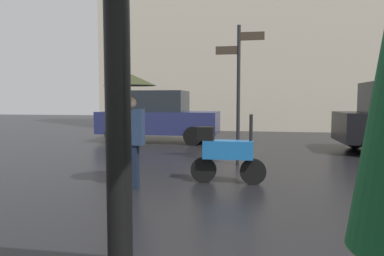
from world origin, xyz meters
name	(u,v)px	position (x,y,z in m)	size (l,w,h in m)	color
pedestrian_with_umbrella	(130,101)	(-1.37, 3.23, 1.46)	(0.86, 0.86, 1.92)	black
parked_scooter	(226,153)	(0.16, 3.85, 0.55)	(1.34, 0.32, 1.23)	black
parked_car_right	(158,116)	(-2.71, 9.87, 0.92)	(4.17, 1.98, 1.80)	#1E234C
street_signpost	(239,81)	(0.31, 5.73, 1.90)	(1.08, 0.08, 3.15)	black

